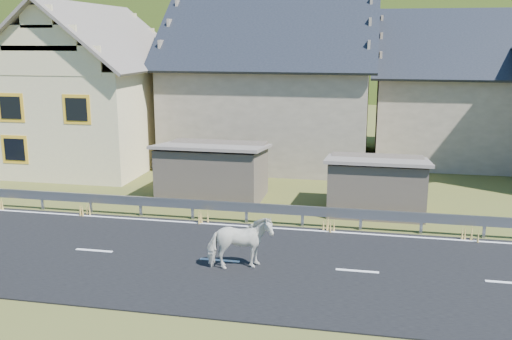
# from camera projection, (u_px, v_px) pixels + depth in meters

# --- Properties ---
(ground) EXTENTS (160.00, 160.00, 0.00)m
(ground) POSITION_uv_depth(u_px,v_px,m) (220.00, 262.00, 16.79)
(ground) COLOR #444A19
(ground) RESTS_ON ground
(road) EXTENTS (60.00, 7.00, 0.04)m
(road) POSITION_uv_depth(u_px,v_px,m) (220.00, 261.00, 16.78)
(road) COLOR black
(road) RESTS_ON ground
(lane_markings) EXTENTS (60.00, 6.60, 0.01)m
(lane_markings) POSITION_uv_depth(u_px,v_px,m) (220.00, 260.00, 16.78)
(lane_markings) COLOR silver
(lane_markings) RESTS_ON road
(guardrail) EXTENTS (28.10, 0.09, 0.75)m
(guardrail) POSITION_uv_depth(u_px,v_px,m) (246.00, 208.00, 20.18)
(guardrail) COLOR #93969B
(guardrail) RESTS_ON ground
(shed_left) EXTENTS (4.30, 3.30, 2.40)m
(shed_left) POSITION_uv_depth(u_px,v_px,m) (213.00, 173.00, 23.13)
(shed_left) COLOR brown
(shed_left) RESTS_ON ground
(shed_right) EXTENTS (3.80, 2.90, 2.20)m
(shed_right) POSITION_uv_depth(u_px,v_px,m) (376.00, 186.00, 21.42)
(shed_right) COLOR brown
(shed_right) RESTS_ON ground
(house_cream) EXTENTS (7.80, 9.80, 8.30)m
(house_cream) POSITION_uv_depth(u_px,v_px,m) (90.00, 80.00, 29.19)
(house_cream) COLOR beige
(house_cream) RESTS_ON ground
(house_stone_a) EXTENTS (10.80, 9.80, 8.90)m
(house_stone_a) POSITION_uv_depth(u_px,v_px,m) (273.00, 73.00, 30.26)
(house_stone_a) COLOR gray
(house_stone_a) RESTS_ON ground
(house_stone_b) EXTENTS (9.80, 8.80, 8.10)m
(house_stone_b) POSITION_uv_depth(u_px,v_px,m) (465.00, 80.00, 30.33)
(house_stone_b) COLOR gray
(house_stone_b) RESTS_ON ground
(mountain) EXTENTS (440.00, 280.00, 260.00)m
(mountain) POSITION_uv_depth(u_px,v_px,m) (373.00, 119.00, 192.22)
(mountain) COLOR #1F3711
(mountain) RESTS_ON ground
(conifer_patch) EXTENTS (76.00, 50.00, 28.00)m
(conifer_patch) POSITION_uv_depth(u_px,v_px,m) (112.00, 40.00, 131.09)
(conifer_patch) COLOR black
(conifer_patch) RESTS_ON ground
(horse) EXTENTS (1.40, 1.99, 1.54)m
(horse) POSITION_uv_depth(u_px,v_px,m) (240.00, 243.00, 16.01)
(horse) COLOR silver
(horse) RESTS_ON road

